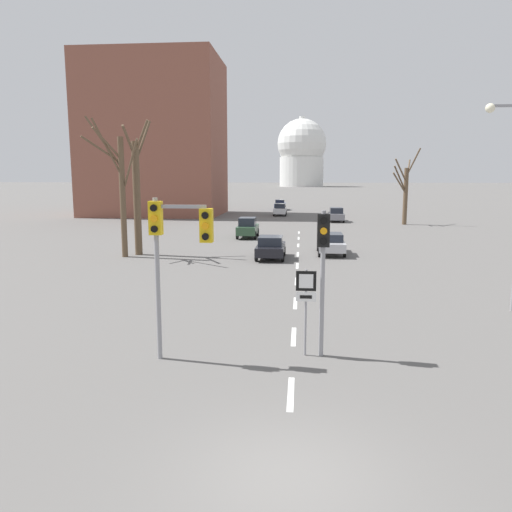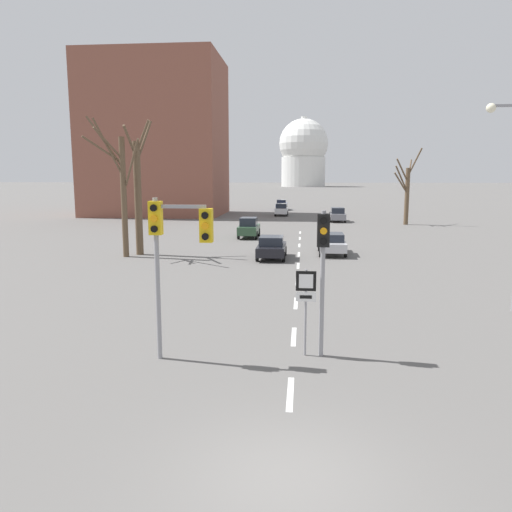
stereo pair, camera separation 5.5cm
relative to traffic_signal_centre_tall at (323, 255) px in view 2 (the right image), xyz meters
name	(u,v)px [view 2 (the right image)]	position (x,y,z in m)	size (l,w,h in m)	color
ground_plane	(285,478)	(-0.85, -6.30, -3.08)	(800.00, 800.00, 0.00)	#5E5B59
lane_stripe_0	(290,393)	(-0.85, -2.76, -3.08)	(0.16, 2.00, 0.01)	silver
lane_stripe_1	(294,336)	(-0.85, 1.74, -3.08)	(0.16, 2.00, 0.01)	silver
lane_stripe_2	(296,303)	(-0.85, 6.24, -3.08)	(0.16, 2.00, 0.01)	silver
lane_stripe_3	(297,281)	(-0.85, 10.74, -3.08)	(0.16, 2.00, 0.01)	silver
lane_stripe_4	(298,266)	(-0.85, 15.24, -3.08)	(0.16, 2.00, 0.01)	silver
lane_stripe_5	(299,254)	(-0.85, 19.74, -3.08)	(0.16, 2.00, 0.01)	silver
lane_stripe_6	(299,245)	(-0.85, 24.24, -3.08)	(0.16, 2.00, 0.01)	silver
lane_stripe_7	(300,238)	(-0.85, 28.74, -3.08)	(0.16, 2.00, 0.01)	silver
lane_stripe_8	(300,232)	(-0.85, 33.24, -3.08)	(0.16, 2.00, 0.01)	silver
traffic_signal_centre_tall	(323,255)	(0.00, 0.00, 0.00)	(0.36, 0.34, 4.39)	gray
traffic_signal_near_left	(174,239)	(-4.27, -0.67, 0.53)	(1.82, 0.34, 4.77)	gray
route_sign_post	(306,297)	(-0.48, -0.02, -1.27)	(0.60, 0.08, 2.65)	gray
sedan_near_left	(281,209)	(-3.54, 53.67, -2.24)	(1.75, 4.04, 1.67)	silver
sedan_near_right	(282,205)	(-4.04, 65.36, -2.24)	(1.72, 4.57, 1.64)	navy
sedan_mid_centre	(249,228)	(-5.32, 28.76, -2.19)	(1.73, 3.91, 1.79)	#2D4C33
sedan_far_left	(332,243)	(1.43, 20.02, -2.30)	(1.84, 4.31, 1.47)	#B7B7BC
sedan_far_right	(337,215)	(3.47, 45.28, -2.25)	(1.82, 4.36, 1.67)	slate
sedan_distant_centre	(272,247)	(-2.62, 17.77, -2.32)	(1.87, 3.88, 1.49)	black
bare_tree_left_near	(138,192)	(-11.76, 18.60, 1.21)	(1.40, 3.36, 9.12)	brown
bare_tree_right_near	(407,191)	(10.78, 42.27, 0.65)	(2.99, 3.46, 8.38)	brown
bare_tree_left_far	(121,188)	(-12.52, 17.50, 1.54)	(4.56, 3.08, 9.29)	brown
capitol_dome	(303,153)	(-0.85, 241.66, 13.70)	(24.39, 24.39, 34.46)	silver
apartment_block_left	(157,138)	(-20.85, 54.27, 7.51)	(18.00, 14.00, 21.17)	brown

